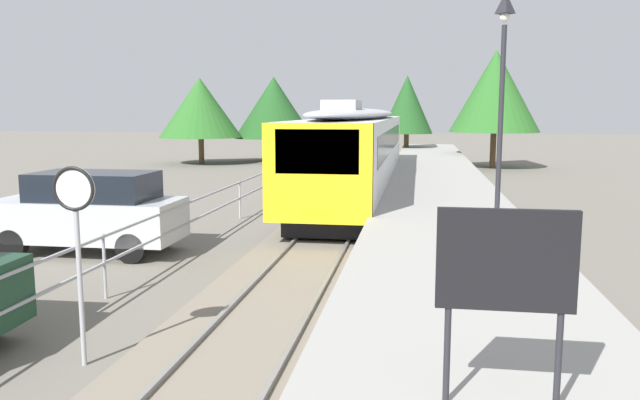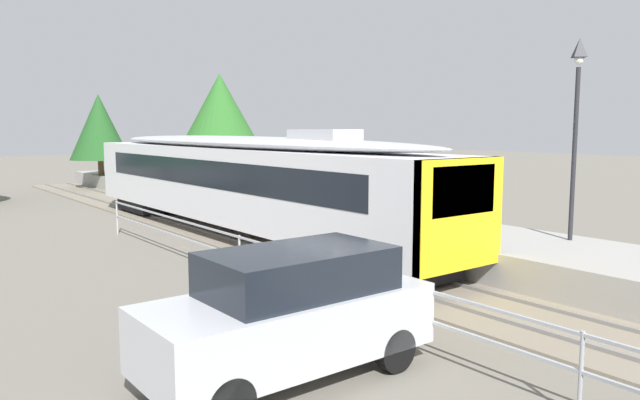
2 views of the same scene
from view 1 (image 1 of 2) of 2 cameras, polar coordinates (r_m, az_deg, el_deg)
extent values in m
plane|color=#6B665B|center=(21.65, -5.84, -1.26)|extent=(160.00, 160.00, 0.00)
cube|color=slate|center=(21.08, 2.07, -1.40)|extent=(3.20, 60.00, 0.06)
cube|color=slate|center=(21.17, 0.14, -1.16)|extent=(0.08, 60.00, 0.08)
cube|color=slate|center=(20.99, 4.02, -1.26)|extent=(0.08, 60.00, 0.08)
cube|color=silver|center=(25.69, 3.43, 4.66)|extent=(2.80, 20.45, 2.55)
cube|color=yellow|center=(15.68, -0.23, 2.43)|extent=(2.80, 0.24, 2.55)
cube|color=black|center=(15.56, -0.28, 4.46)|extent=(2.13, 0.08, 1.12)
cube|color=black|center=(25.67, 3.44, 5.57)|extent=(2.82, 17.17, 0.92)
ellipsoid|color=#B2B5BA|center=(25.65, 3.46, 7.90)|extent=(2.69, 19.63, 0.44)
cube|color=#B2B5BA|center=(20.57, 2.05, 8.63)|extent=(1.10, 2.20, 0.36)
cube|color=#EAE5C6|center=(15.75, -0.27, -1.20)|extent=(1.00, 0.10, 0.20)
cube|color=black|center=(18.15, 0.94, -1.72)|extent=(2.24, 3.20, 0.55)
cube|color=black|center=(33.59, 4.73, 2.82)|extent=(2.24, 3.20, 0.55)
cube|color=#999691|center=(20.87, 10.97, -0.47)|extent=(3.90, 60.00, 0.90)
cylinder|color=#232328|center=(15.33, 16.23, 6.60)|extent=(0.12, 0.12, 4.60)
pyramid|color=#232328|center=(15.53, 16.66, 16.98)|extent=(0.34, 0.34, 0.50)
sphere|color=silver|center=(15.48, 16.61, 15.81)|extent=(0.24, 0.24, 0.24)
cylinder|color=#232328|center=(5.89, 11.57, -13.79)|extent=(0.06, 0.06, 0.90)
cylinder|color=#232328|center=(6.01, 21.03, -13.71)|extent=(0.06, 0.06, 0.90)
cube|color=black|center=(5.66, 16.72, -5.30)|extent=(1.20, 0.08, 0.90)
cylinder|color=#9EA0A5|center=(9.26, -21.14, -7.63)|extent=(0.07, 0.07, 2.20)
cylinder|color=white|center=(8.98, -21.66, 0.98)|extent=(0.60, 0.03, 0.60)
torus|color=black|center=(8.96, -21.71, 0.96)|extent=(0.61, 0.05, 0.61)
cube|color=#9EA0A5|center=(12.35, -19.30, -3.19)|extent=(0.05, 36.00, 0.05)
cube|color=#9EA0A5|center=(12.45, -19.19, -5.51)|extent=(0.05, 36.00, 0.05)
cylinder|color=#9EA0A5|center=(12.47, -19.18, -5.79)|extent=(0.06, 0.06, 1.25)
cylinder|color=#9EA0A5|center=(20.68, -7.38, 0.02)|extent=(0.06, 0.06, 1.25)
cylinder|color=#9EA0A5|center=(29.36, -2.41, 2.48)|extent=(0.06, 0.06, 1.25)
cube|color=#B7BABF|center=(16.53, -20.51, -1.66)|extent=(4.61, 1.92, 1.00)
cube|color=black|center=(16.32, -20.05, 1.22)|extent=(2.91, 1.69, 0.68)
cylinder|color=black|center=(16.74, -26.36, -3.62)|extent=(0.72, 0.24, 0.72)
cylinder|color=black|center=(18.09, -23.36, -2.61)|extent=(0.72, 0.24, 0.72)
cylinder|color=black|center=(15.21, -16.93, -4.24)|extent=(0.72, 0.24, 0.72)
cylinder|color=black|center=(16.69, -14.47, -3.06)|extent=(0.72, 0.24, 0.72)
cylinder|color=brown|center=(45.88, 7.92, 4.88)|extent=(0.36, 0.36, 1.92)
cone|color=#1E4C1E|center=(45.81, 7.99, 8.68)|extent=(3.73, 3.73, 4.17)
cylinder|color=brown|center=(40.16, 15.59, 4.43)|extent=(0.36, 0.36, 2.25)
cone|color=#286023|center=(40.11, 15.79, 9.59)|extent=(5.49, 5.49, 4.99)
cylinder|color=brown|center=(44.00, -4.22, 4.62)|extent=(0.36, 0.36, 1.65)
cone|color=#1E4C1E|center=(43.92, -4.26, 8.46)|extent=(5.60, 5.60, 4.24)
cylinder|color=brown|center=(42.61, -10.84, 4.47)|extent=(0.36, 0.36, 1.78)
cone|color=#286023|center=(42.53, -10.94, 8.33)|extent=(5.51, 5.51, 3.95)
camera|label=2|loc=(14.83, -54.37, 6.21)|focal=33.54mm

